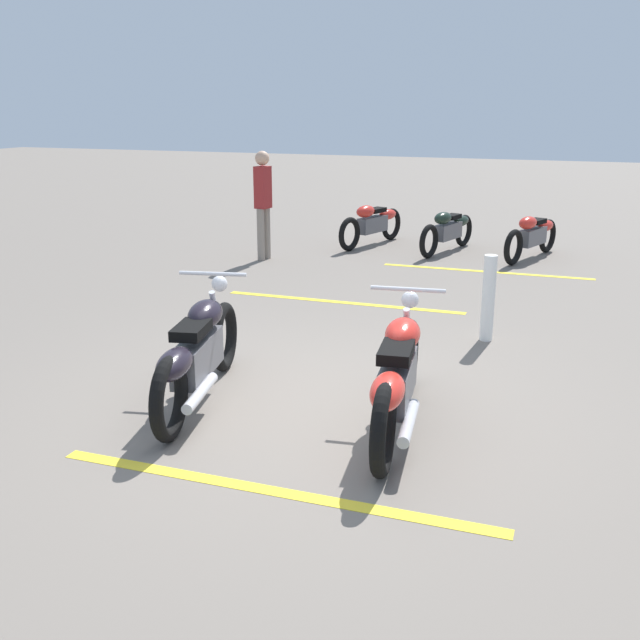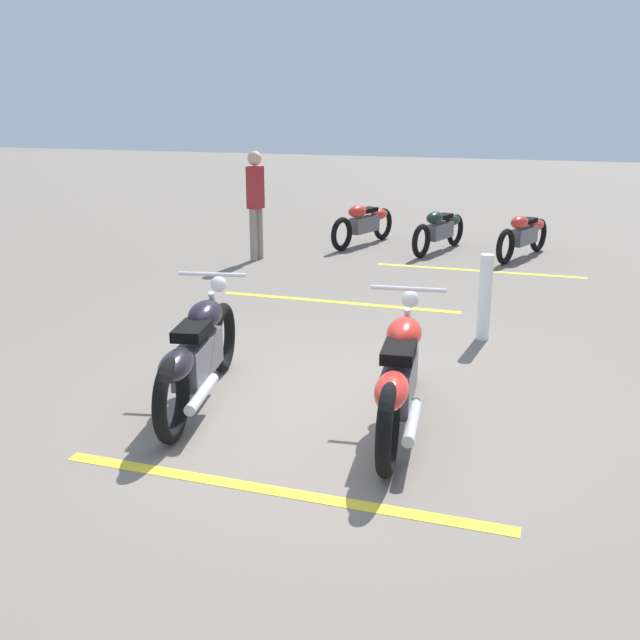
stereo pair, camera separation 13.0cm
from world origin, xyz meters
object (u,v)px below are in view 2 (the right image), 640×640
(motorcycle_bright_foreground, at_px, (400,376))
(motorcycle_dark_foreground, at_px, (198,353))
(motorcycle_row_center, at_px, (365,222))
(bollard_post, at_px, (485,297))
(bystander_near_row, at_px, (256,200))
(motorcycle_row_left, at_px, (441,229))
(motorcycle_row_far_left, at_px, (525,234))

(motorcycle_bright_foreground, height_order, motorcycle_dark_foreground, same)
(motorcycle_row_center, distance_m, bollard_post, 5.72)
(motorcycle_bright_foreground, bearing_deg, motorcycle_dark_foreground, 84.08)
(bystander_near_row, height_order, bollard_post, bystander_near_row)
(motorcycle_row_left, relative_size, motorcycle_row_center, 0.97)
(motorcycle_dark_foreground, bearing_deg, motorcycle_row_center, -6.95)
(motorcycle_dark_foreground, xyz_separation_m, bollard_post, (2.66, -2.05, 0.01))
(motorcycle_dark_foreground, distance_m, bystander_near_row, 6.12)
(motorcycle_row_left, bearing_deg, motorcycle_bright_foreground, 23.31)
(bystander_near_row, bearing_deg, motorcycle_row_far_left, -149.12)
(motorcycle_dark_foreground, xyz_separation_m, motorcycle_row_far_left, (7.43, -2.10, -0.07))
(motorcycle_row_far_left, bearing_deg, motorcycle_dark_foreground, 2.83)
(motorcycle_row_left, bearing_deg, bollard_post, 31.09)
(motorcycle_row_far_left, relative_size, motorcycle_row_center, 0.96)
(motorcycle_bright_foreground, relative_size, motorcycle_row_far_left, 1.20)
(motorcycle_dark_foreground, height_order, motorcycle_row_left, motorcycle_dark_foreground)
(motorcycle_row_far_left, bearing_deg, motorcycle_bright_foreground, 15.82)
(motorcycle_bright_foreground, bearing_deg, bystander_near_row, 26.02)
(motorcycle_bright_foreground, distance_m, motorcycle_row_left, 7.51)
(motorcycle_dark_foreground, distance_m, motorcycle_row_center, 7.68)
(motorcycle_row_left, height_order, bollard_post, bollard_post)
(motorcycle_row_center, relative_size, bystander_near_row, 1.09)
(motorcycle_row_far_left, distance_m, bystander_near_row, 4.52)
(bystander_near_row, relative_size, bollard_post, 1.86)
(motorcycle_row_center, bearing_deg, motorcycle_row_left, 100.00)
(motorcycle_row_center, bearing_deg, motorcycle_row_far_left, 101.92)
(motorcycle_dark_foreground, relative_size, motorcycle_row_far_left, 1.19)
(motorcycle_bright_foreground, relative_size, bollard_post, 2.35)
(motorcycle_bright_foreground, distance_m, motorcycle_dark_foreground, 1.74)
(motorcycle_row_far_left, height_order, motorcycle_row_left, motorcycle_row_far_left)
(motorcycle_row_left, distance_m, motorcycle_row_center, 1.43)
(bystander_near_row, bearing_deg, motorcycle_row_left, -138.59)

